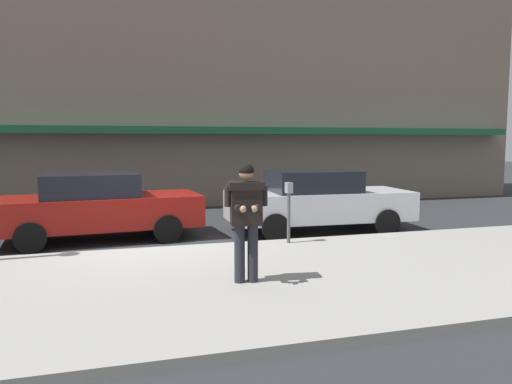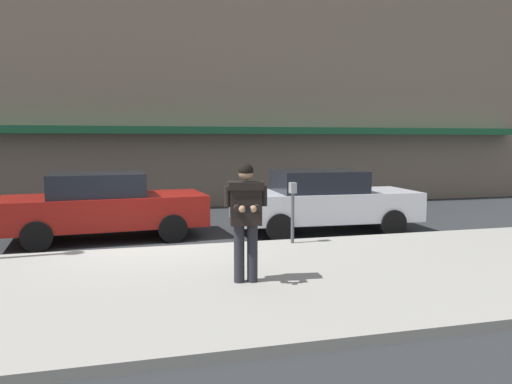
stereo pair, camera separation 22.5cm
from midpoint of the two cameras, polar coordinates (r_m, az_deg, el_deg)
name	(u,v)px [view 2 (the right image)]	position (r m, az deg, el deg)	size (l,w,h in m)	color
ground_plane	(151,251)	(10.55, -11.36, -6.66)	(80.00, 80.00, 0.00)	#2B2D30
sidewalk	(226,282)	(7.92, -2.67, -10.29)	(32.00, 5.30, 0.14)	#99968E
curb_paint_line	(198,248)	(10.70, -5.99, -6.38)	(28.00, 0.12, 0.01)	silver
storefront_facade	(163,60)	(19.06, -10.26, 14.60)	(28.00, 4.70, 10.37)	#756656
parked_sedan_mid	(103,205)	(11.91, -16.54, -1.49)	(4.62, 2.17, 1.54)	maroon
parked_sedan_far	(323,201)	(12.46, 8.20, -0.98)	(4.57, 2.07, 1.54)	silver
man_texting_on_phone	(246,209)	(7.45, -0.31, -2.01)	(0.64, 0.62, 1.81)	#23232B
parking_meter	(293,204)	(10.37, 4.83, -1.34)	(0.12, 0.18, 1.27)	#4C4C51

